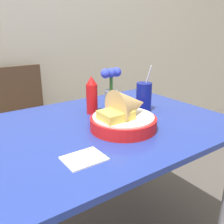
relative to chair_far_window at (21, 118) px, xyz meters
The scene contains 8 objects.
wall_window 0.83m from the chair_far_window, 52.49° to the left, with size 7.00×0.06×2.60m.
dining_table 0.89m from the chair_far_window, 79.27° to the right, with size 1.11×0.85×0.72m.
chair_far_window is the anchor object (origin of this frame).
food_basket 1.02m from the chair_far_window, 78.43° to the right, with size 0.29×0.29×0.18m.
ketchup_bottle 0.79m from the chair_far_window, 75.54° to the right, with size 0.06×0.06×0.19m.
drink_cup 0.97m from the chair_far_window, 63.05° to the right, with size 0.08×0.08×0.24m.
flower_vase 0.82m from the chair_far_window, 64.55° to the right, with size 0.12×0.07×0.22m.
napkin 1.12m from the chair_far_window, 94.31° to the right, with size 0.14×0.11×0.01m.
Camera 1 is at (-0.60, -0.89, 1.14)m, focal length 40.00 mm.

